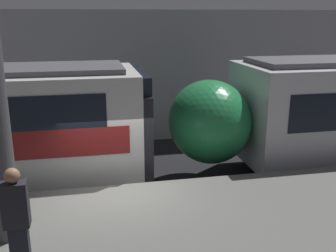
# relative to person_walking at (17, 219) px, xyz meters

# --- Properties ---
(ground_plane) EXTENTS (120.00, 120.00, 0.00)m
(ground_plane) POSITION_rel_person_walking_xyz_m (1.66, 3.01, -1.99)
(ground_plane) COLOR black
(station_rear_barrier) EXTENTS (50.00, 0.15, 5.15)m
(station_rear_barrier) POSITION_rel_person_walking_xyz_m (1.66, 9.62, 0.59)
(station_rear_barrier) COLOR #939399
(station_rear_barrier) RESTS_ON ground
(person_walking) EXTENTS (0.38, 0.24, 1.75)m
(person_walking) POSITION_rel_person_walking_xyz_m (0.00, 0.00, 0.00)
(person_walking) COLOR black
(person_walking) RESTS_ON platform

